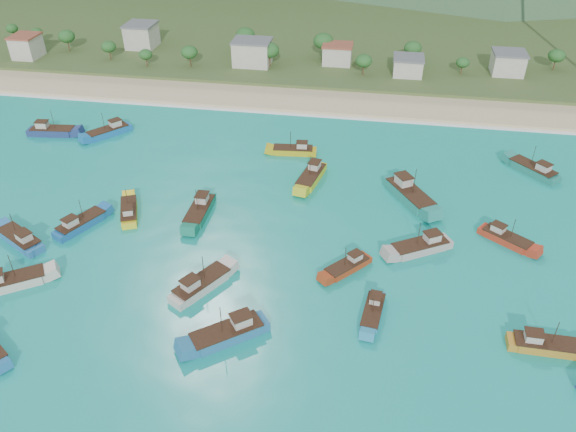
% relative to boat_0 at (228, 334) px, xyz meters
% --- Properties ---
extents(ground, '(600.00, 600.00, 0.00)m').
position_rel_boat_0_xyz_m(ground, '(4.51, 10.57, -0.89)').
color(ground, '#0C867F').
rests_on(ground, ground).
extents(beach, '(400.00, 18.00, 1.20)m').
position_rel_boat_0_xyz_m(beach, '(4.51, 89.57, -0.89)').
color(beach, beige).
rests_on(beach, ground).
extents(land, '(400.00, 110.00, 2.40)m').
position_rel_boat_0_xyz_m(land, '(4.51, 150.57, -0.89)').
color(land, '#385123').
rests_on(land, ground).
extents(surf_line, '(400.00, 2.50, 0.08)m').
position_rel_boat_0_xyz_m(surf_line, '(4.51, 80.07, -0.89)').
color(surf_line, white).
rests_on(surf_line, ground).
extents(village, '(218.70, 29.27, 7.26)m').
position_rel_boat_0_xyz_m(village, '(7.57, 112.42, 3.88)').
color(village, beige).
rests_on(village, ground).
extents(vegetation, '(272.21, 25.76, 9.14)m').
position_rel_boat_0_xyz_m(vegetation, '(10.72, 114.74, 4.31)').
color(vegetation, '#235623').
rests_on(vegetation, ground).
extents(boat_0, '(11.65, 10.04, 7.06)m').
position_rel_boat_0_xyz_m(boat_0, '(0.00, 0.00, 0.00)').
color(boat_0, '#216392').
rests_on(boat_0, ground).
extents(boat_1, '(5.71, 11.99, 6.82)m').
position_rel_boat_0_xyz_m(boat_1, '(6.28, 46.90, -0.04)').
color(boat_1, gold).
rests_on(boat_1, ground).
extents(boat_4, '(10.87, 13.93, 8.20)m').
position_rel_boat_0_xyz_m(boat_4, '(26.90, 42.62, 0.21)').
color(boat_4, '#1E8378').
rests_on(boat_4, ground).
extents(boat_5, '(11.33, 9.08, 6.72)m').
position_rel_boat_0_xyz_m(boat_5, '(-38.18, 5.34, -0.06)').
color(boat_5, beige).
rests_on(boat_5, ground).
extents(boat_7, '(8.20, 8.63, 5.43)m').
position_rel_boat_0_xyz_m(boat_7, '(16.23, 18.56, -0.30)').
color(boat_7, '#9B3415').
rests_on(boat_7, ground).
extents(boat_8, '(9.57, 10.74, 6.59)m').
position_rel_boat_0_xyz_m(boat_8, '(-45.72, 60.43, -0.09)').
color(boat_8, '#1361A5').
rests_on(boat_8, ground).
extents(boat_9, '(11.85, 4.58, 6.83)m').
position_rel_boat_0_xyz_m(boat_9, '(-59.54, 58.31, -0.04)').
color(boat_9, navy).
rests_on(boat_9, ground).
extents(boat_10, '(6.46, 10.23, 5.83)m').
position_rel_boat_0_xyz_m(boat_10, '(-27.18, 28.24, -0.22)').
color(boat_10, yellow).
rests_on(boat_10, ground).
extents(boat_13, '(10.25, 3.20, 6.03)m').
position_rel_boat_0_xyz_m(boat_13, '(45.77, 5.32, -0.19)').
color(boat_13, '#B47921').
rests_on(boat_13, ground).
extents(boat_14, '(11.18, 8.26, 6.51)m').
position_rel_boat_0_xyz_m(boat_14, '(-43.14, 16.38, -0.10)').
color(boat_14, '#2464A1').
rests_on(boat_14, ground).
extents(boat_15, '(8.73, 11.34, 6.66)m').
position_rel_boat_0_xyz_m(boat_15, '(-7.11, 9.75, -0.07)').
color(boat_15, beige).
rests_on(boat_15, ground).
extents(boat_18, '(3.79, 9.22, 5.29)m').
position_rel_boat_0_xyz_m(boat_18, '(20.94, 8.31, -0.32)').
color(boat_18, teal).
rests_on(boat_18, ground).
extents(boat_21, '(7.48, 10.81, 6.22)m').
position_rel_boat_0_xyz_m(boat_21, '(-34.58, 22.78, -0.15)').
color(boat_21, '#165799').
rests_on(boat_21, ground).
extents(boat_22, '(3.50, 11.53, 6.79)m').
position_rel_boat_0_xyz_m(boat_22, '(-13.52, 30.38, -0.05)').
color(boat_22, '#126F55').
rests_on(boat_22, ground).
extents(boat_23, '(10.33, 10.62, 6.76)m').
position_rel_boat_0_xyz_m(boat_23, '(53.86, 57.73, -0.05)').
color(boat_23, '#1C7467').
rests_on(boat_23, ground).
extents(boat_24, '(10.40, 3.90, 6.01)m').
position_rel_boat_0_xyz_m(boat_24, '(0.76, 58.26, -0.19)').
color(boat_24, gold).
rests_on(boat_24, ground).
extents(boat_26, '(9.66, 8.19, 5.82)m').
position_rel_boat_0_xyz_m(boat_26, '(44.16, 31.09, -0.23)').
color(boat_26, '#AE2F1A').
rests_on(boat_26, ground).
extents(boat_27, '(11.50, 8.61, 6.71)m').
position_rel_boat_0_xyz_m(boat_27, '(28.74, 25.89, -0.06)').
color(boat_27, '#A69E96').
rests_on(boat_27, ground).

